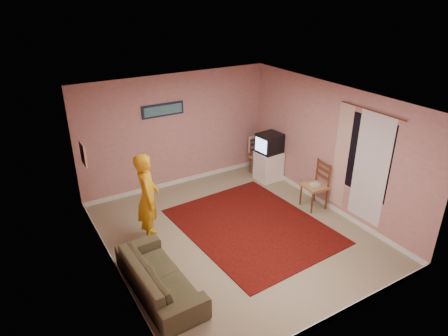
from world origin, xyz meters
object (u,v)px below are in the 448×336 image
crt_tv (269,143)px  chair_a (260,153)px  tv_cabinet (268,166)px  sofa (159,276)px  chair_b (315,181)px  person (148,198)px

crt_tv → chair_a: bearing=80.6°
tv_cabinet → sofa: (-3.75, -2.29, -0.08)m
sofa → chair_b: bearing=-81.1°
tv_cabinet → chair_a: bearing=87.1°
tv_cabinet → crt_tv: 0.58m
chair_a → sofa: 4.63m
chair_b → sofa: size_ratio=0.29×
crt_tv → sofa: 4.44m
person → tv_cabinet: bearing=-55.7°
tv_cabinet → chair_a: (0.02, 0.39, 0.19)m
chair_a → person: 3.62m
tv_cabinet → person: size_ratio=0.42×
person → chair_a: bearing=-49.9°
sofa → person: person is taller
chair_b → tv_cabinet: bearing=-174.5°
tv_cabinet → person: person is taller
chair_a → person: bearing=-169.7°
tv_cabinet → person: 3.50m
chair_b → person: (-3.37, 0.68, 0.24)m
crt_tv → person: 3.46m
crt_tv → chair_b: (0.03, -1.57, -0.32)m
crt_tv → chair_a: crt_tv is taller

